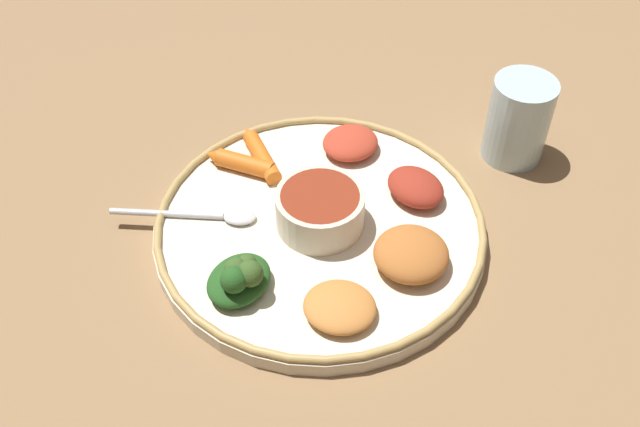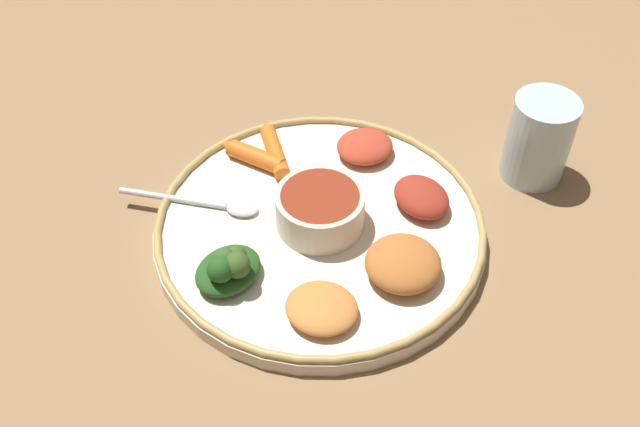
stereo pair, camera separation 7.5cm
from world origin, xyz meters
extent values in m
plane|color=olive|center=(0.00, 0.00, 0.00)|extent=(2.40, 2.40, 0.00)
cylinder|color=beige|center=(0.00, 0.00, 0.01)|extent=(0.34, 0.34, 0.02)
torus|color=tan|center=(0.00, 0.00, 0.02)|extent=(0.34, 0.34, 0.01)
cylinder|color=beige|center=(0.00, 0.00, 0.04)|extent=(0.09, 0.09, 0.04)
cylinder|color=maroon|center=(0.00, 0.00, 0.05)|extent=(0.08, 0.08, 0.01)
ellipsoid|color=silver|center=(-0.07, -0.04, 0.02)|extent=(0.04, 0.04, 0.01)
cylinder|color=silver|center=(-0.14, -0.08, 0.02)|extent=(0.11, 0.06, 0.01)
ellipsoid|color=#23511E|center=(-0.02, -0.11, 0.03)|extent=(0.06, 0.07, 0.02)
sphere|color=#385623|center=(-0.02, -0.11, 0.05)|extent=(0.02, 0.02, 0.02)
sphere|color=#385623|center=(-0.02, -0.10, 0.05)|extent=(0.02, 0.02, 0.02)
sphere|color=#23511E|center=(-0.01, -0.13, 0.05)|extent=(0.03, 0.03, 0.03)
sphere|color=#385623|center=(-0.01, -0.11, 0.05)|extent=(0.03, 0.03, 0.03)
cylinder|color=orange|center=(-0.10, 0.05, 0.03)|extent=(0.07, 0.06, 0.02)
cone|color=orange|center=(-0.14, 0.07, 0.03)|extent=(0.02, 0.02, 0.02)
cylinder|color=orange|center=(-0.11, 0.02, 0.03)|extent=(0.07, 0.03, 0.02)
cone|color=orange|center=(-0.15, 0.02, 0.03)|extent=(0.02, 0.02, 0.02)
ellipsoid|color=maroon|center=(0.06, 0.09, 0.03)|extent=(0.08, 0.07, 0.03)
ellipsoid|color=#B2662D|center=(0.10, 0.00, 0.03)|extent=(0.10, 0.10, 0.03)
ellipsoid|color=#C67A38|center=(0.08, -0.09, 0.03)|extent=(0.08, 0.08, 0.02)
ellipsoid|color=#B73D28|center=(-0.03, 0.12, 0.03)|extent=(0.08, 0.08, 0.02)
cylinder|color=silver|center=(0.12, 0.23, 0.05)|extent=(0.07, 0.07, 0.10)
cylinder|color=tan|center=(0.12, 0.23, 0.01)|extent=(0.06, 0.06, 0.03)
camera|label=1|loc=(0.27, -0.44, 0.57)|focal=41.21mm
camera|label=2|loc=(0.33, -0.40, 0.57)|focal=41.21mm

